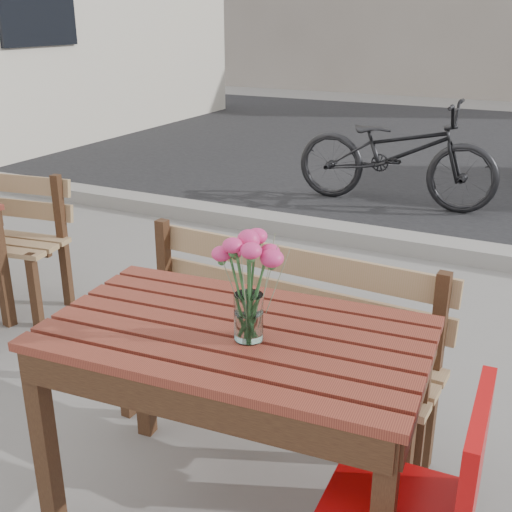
{
  "coord_description": "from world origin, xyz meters",
  "views": [
    {
      "loc": [
        0.91,
        -1.55,
        1.68
      ],
      "look_at": [
        0.12,
        0.05,
        1.0
      ],
      "focal_mm": 45.0,
      "sensor_mm": 36.0,
      "label": 1
    }
  ],
  "objects_px": {
    "main_vase": "(248,273)",
    "main_table": "(236,363)",
    "bicycle": "(396,153)",
    "red_chair": "(425,504)"
  },
  "relations": [
    {
      "from": "main_table",
      "to": "bicycle",
      "type": "height_order",
      "value": "bicycle"
    },
    {
      "from": "main_table",
      "to": "main_vase",
      "type": "relative_size",
      "value": 3.58
    },
    {
      "from": "red_chair",
      "to": "bicycle",
      "type": "relative_size",
      "value": 0.43
    },
    {
      "from": "main_vase",
      "to": "bicycle",
      "type": "xyz_separation_m",
      "value": [
        -0.65,
        4.19,
        -0.48
      ]
    },
    {
      "from": "bicycle",
      "to": "main_table",
      "type": "bearing_deg",
      "value": -172.62
    },
    {
      "from": "red_chair",
      "to": "main_vase",
      "type": "xyz_separation_m",
      "value": [
        -0.6,
        0.14,
        0.5
      ]
    },
    {
      "from": "main_vase",
      "to": "main_table",
      "type": "bearing_deg",
      "value": 150.46
    },
    {
      "from": "main_table",
      "to": "red_chair",
      "type": "distance_m",
      "value": 0.71
    },
    {
      "from": "bicycle",
      "to": "red_chair",
      "type": "bearing_deg",
      "value": -164.56
    },
    {
      "from": "bicycle",
      "to": "main_vase",
      "type": "bearing_deg",
      "value": -171.79
    }
  ]
}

